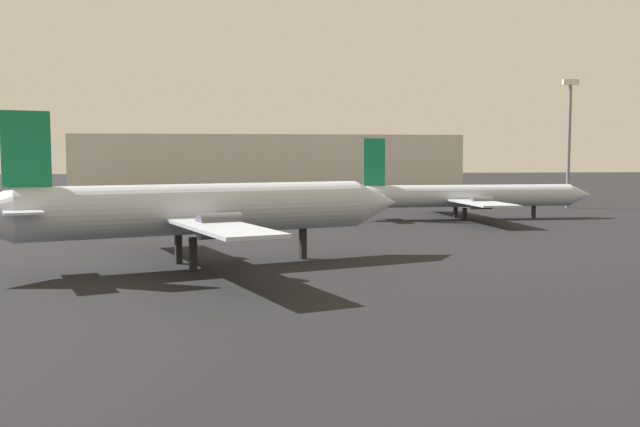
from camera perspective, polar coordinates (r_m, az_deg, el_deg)
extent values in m
cylinder|color=#B2BCCC|center=(49.96, -9.46, 0.37)|extent=(24.04, 11.25, 3.50)
cone|color=#B2BCCC|center=(55.72, 4.47, 0.85)|extent=(4.78, 4.57, 3.50)
cube|color=#B2BCCC|center=(49.66, -10.79, -0.28)|extent=(12.51, 27.34, 0.22)
cube|color=#B2BCCC|center=(47.84, -22.94, 0.30)|extent=(4.56, 7.92, 0.15)
cube|color=#147F4C|center=(47.75, -22.54, 4.81)|extent=(2.83, 1.21, 4.71)
cylinder|color=#4C4C54|center=(54.92, -11.55, -0.01)|extent=(3.11, 2.44, 1.63)
cylinder|color=#4C4C54|center=(44.89, -8.06, -0.99)|extent=(3.11, 2.44, 1.63)
cube|color=black|center=(53.04, -1.38, -2.45)|extent=(0.58, 0.58, 2.26)
cube|color=black|center=(51.65, -11.30, -2.73)|extent=(0.58, 0.58, 2.26)
cube|color=black|center=(48.19, -10.16, -3.24)|extent=(0.58, 0.58, 2.26)
cylinder|color=#B2BCCC|center=(88.31, 11.98, 1.40)|extent=(25.75, 3.27, 2.68)
cone|color=#B2BCCC|center=(94.34, 20.15, 1.42)|extent=(3.01, 2.75, 2.68)
cone|color=#B2BCCC|center=(84.31, 2.84, 1.35)|extent=(3.01, 2.75, 2.68)
cube|color=#B2BCCC|center=(87.89, 11.20, 1.14)|extent=(4.89, 25.72, 0.20)
cube|color=#B2BCCC|center=(84.69, 4.09, 1.54)|extent=(2.11, 6.88, 0.13)
cube|color=#147F4C|center=(84.66, 4.37, 4.15)|extent=(2.61, 0.30, 5.58)
cylinder|color=#4C4C54|center=(92.73, 10.62, 1.24)|extent=(2.47, 1.52, 1.46)
cylinder|color=#4C4C54|center=(83.62, 12.83, 0.84)|extent=(2.47, 1.52, 1.46)
cube|color=black|center=(91.68, 16.77, 0.11)|extent=(0.42, 0.42, 1.49)
cube|color=black|center=(89.53, 10.82, 0.12)|extent=(0.42, 0.42, 1.49)
cube|color=black|center=(86.48, 11.55, -0.04)|extent=(0.42, 0.42, 1.49)
cylinder|color=slate|center=(110.87, 19.35, 5.08)|extent=(0.50, 0.50, 18.03)
cube|color=#F2EACC|center=(111.38, 19.48, 9.93)|extent=(2.40, 0.50, 0.80)
cube|color=beige|center=(131.62, -4.15, 3.77)|extent=(68.01, 18.68, 11.39)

